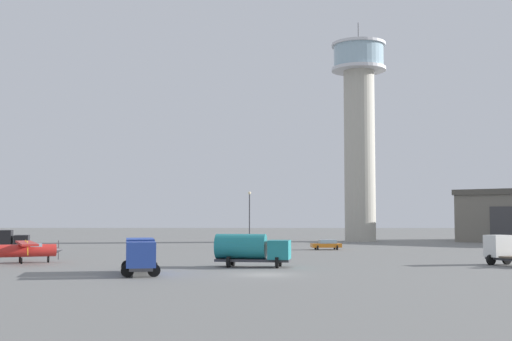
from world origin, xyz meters
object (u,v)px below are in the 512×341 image
truck_flatbed_white (507,251)px  airplane_red (22,249)px  truck_box_blue (140,254)px  car_orange (327,244)px  truck_box_black (2,241)px  light_post_east (250,214)px  control_tower (359,125)px  truck_fuel_tanker_teal (251,249)px

truck_flatbed_white → airplane_red: bearing=61.6°
truck_box_blue → car_orange: (18.48, 38.61, -0.88)m
truck_box_black → car_orange: 41.96m
airplane_red → light_post_east: light_post_east is taller
car_orange → light_post_east: bearing=-35.6°
control_tower → truck_box_blue: 76.60m
airplane_red → truck_box_blue: size_ratio=1.32×
truck_box_blue → truck_flatbed_white: truck_flatbed_white is taller
truck_fuel_tanker_teal → truck_flatbed_white: truck_fuel_tanker_teal is taller
truck_fuel_tanker_teal → car_orange: bearing=80.7°
truck_fuel_tanker_teal → truck_box_blue: truck_fuel_tanker_teal is taller
truck_fuel_tanker_teal → car_orange: size_ratio=1.66×
control_tower → truck_box_black: 68.20m
control_tower → truck_box_blue: size_ratio=5.45×
truck_box_black → car_orange: size_ratio=1.46×
truck_box_blue → truck_box_black: bearing=-151.8°
control_tower → airplane_red: size_ratio=4.14×
airplane_red → truck_box_blue: 18.58m
truck_fuel_tanker_teal → light_post_east: 37.26m
truck_flatbed_white → truck_box_black: truck_box_black is taller
control_tower → airplane_red: (-41.44, -56.54, -20.06)m
car_orange → airplane_red: bearing=33.2°
control_tower → light_post_east: control_tower is taller
light_post_east → car_orange: bearing=-29.7°
control_tower → truck_fuel_tanker_teal: (-18.67, -61.07, -19.79)m
truck_box_blue → light_post_east: light_post_east is taller
airplane_red → truck_flatbed_white: bearing=-26.7°
light_post_east → truck_flatbed_white: bearing=-54.2°
control_tower → truck_box_black: size_ratio=6.52×
airplane_red → control_tower: bearing=29.8°
truck_box_blue → truck_fuel_tanker_teal: bearing=119.3°
control_tower → truck_box_blue: control_tower is taller
control_tower → truck_fuel_tanker_teal: bearing=-107.0°
light_post_east → control_tower: bearing=50.6°
airplane_red → truck_flatbed_white: size_ratio=1.54×
airplane_red → truck_fuel_tanker_teal: truck_fuel_tanker_teal is taller
truck_fuel_tanker_teal → car_orange: 32.47m
airplane_red → truck_flatbed_white: (46.92, -2.32, -0.05)m
airplane_red → truck_box_blue: bearing=-64.9°
control_tower → airplane_red: 72.91m
light_post_east → truck_box_blue: bearing=-99.8°
truck_fuel_tanker_teal → truck_box_blue: size_ratio=0.95×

